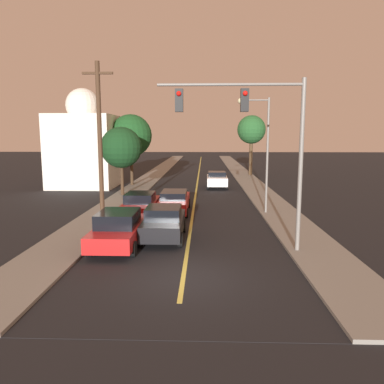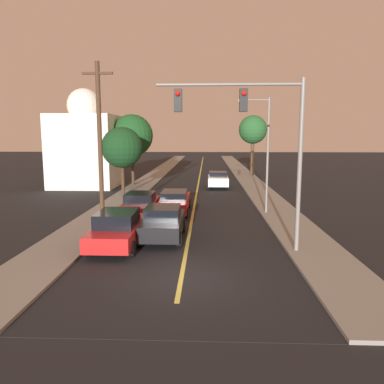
{
  "view_description": "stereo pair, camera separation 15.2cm",
  "coord_description": "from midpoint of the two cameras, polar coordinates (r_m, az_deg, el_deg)",
  "views": [
    {
      "loc": [
        0.7,
        -12.28,
        4.86
      ],
      "look_at": [
        0.0,
        9.29,
        1.6
      ],
      "focal_mm": 35.0,
      "sensor_mm": 36.0,
      "label": 1
    },
    {
      "loc": [
        0.86,
        -12.27,
        4.86
      ],
      "look_at": [
        0.0,
        9.29,
        1.6
      ],
      "focal_mm": 35.0,
      "sensor_mm": 36.0,
      "label": 2
    }
  ],
  "objects": [
    {
      "name": "ground_plane",
      "position": [
        13.23,
        -1.3,
        -12.97
      ],
      "size": [
        200.0,
        200.0,
        0.0
      ],
      "primitive_type": "plane",
      "color": "black"
    },
    {
      "name": "road_surface",
      "position": [
        48.52,
        1.34,
        2.85
      ],
      "size": [
        8.44,
        80.0,
        0.01
      ],
      "color": "black",
      "rests_on": "ground"
    },
    {
      "name": "sidewalk_left",
      "position": [
        48.91,
        -5.09,
        2.93
      ],
      "size": [
        2.5,
        80.0,
        0.12
      ],
      "color": "gray",
      "rests_on": "ground"
    },
    {
      "name": "sidewalk_right",
      "position": [
        48.74,
        7.79,
        2.86
      ],
      "size": [
        2.5,
        80.0,
        0.12
      ],
      "color": "gray",
      "rests_on": "ground"
    },
    {
      "name": "car_near_lane_front",
      "position": [
        17.73,
        -4.15,
        -4.65
      ],
      "size": [
        1.92,
        4.17,
        1.59
      ],
      "color": "black",
      "rests_on": "ground"
    },
    {
      "name": "car_near_lane_second",
      "position": [
        23.74,
        -2.5,
        -1.43
      ],
      "size": [
        1.88,
        5.18,
        1.42
      ],
      "color": "red",
      "rests_on": "ground"
    },
    {
      "name": "car_outer_lane_front",
      "position": [
        16.9,
        -10.91,
        -5.45
      ],
      "size": [
        1.99,
        4.81,
        1.6
      ],
      "color": "red",
      "rests_on": "ground"
    },
    {
      "name": "car_outer_lane_second",
      "position": [
        22.3,
        -7.63,
        -1.97
      ],
      "size": [
        1.94,
        4.51,
        1.55
      ],
      "color": "red",
      "rests_on": "ground"
    },
    {
      "name": "car_far_oncoming",
      "position": [
        35.05,
        4.09,
        1.92
      ],
      "size": [
        1.95,
        3.97,
        1.52
      ],
      "rotation": [
        0.0,
        0.0,
        3.14
      ],
      "color": "white",
      "rests_on": "ground"
    },
    {
      "name": "traffic_signal_mast",
      "position": [
        15.42,
        9.95,
        9.5
      ],
      "size": [
        5.89,
        0.42,
        6.99
      ],
      "color": "slate",
      "rests_on": "ground"
    },
    {
      "name": "streetlamp_right",
      "position": [
        23.33,
        10.59,
        7.88
      ],
      "size": [
        1.94,
        0.36,
        7.0
      ],
      "color": "slate",
      "rests_on": "ground"
    },
    {
      "name": "utility_pole_left",
      "position": [
        20.56,
        -13.65,
        7.48
      ],
      "size": [
        1.6,
        0.24,
        8.53
      ],
      "color": "#422D1E",
      "rests_on": "ground"
    },
    {
      "name": "tree_left_near",
      "position": [
        30.45,
        -10.47,
        6.66
      ],
      "size": [
        3.27,
        3.27,
        5.44
      ],
      "color": "#3D2B1C",
      "rests_on": "ground"
    },
    {
      "name": "tree_left_far",
      "position": [
        36.57,
        -9.0,
        8.48
      ],
      "size": [
        4.01,
        4.01,
        6.75
      ],
      "color": "#3D2B1C",
      "rests_on": "ground"
    },
    {
      "name": "tree_right_near",
      "position": [
        45.74,
        9.36,
        9.3
      ],
      "size": [
        3.38,
        3.38,
        7.14
      ],
      "color": "#4C3823",
      "rests_on": "ground"
    },
    {
      "name": "domed_building_left",
      "position": [
        37.2,
        -15.75,
        6.78
      ],
      "size": [
        5.88,
        5.88,
        9.22
      ],
      "color": "silver",
      "rests_on": "ground"
    }
  ]
}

